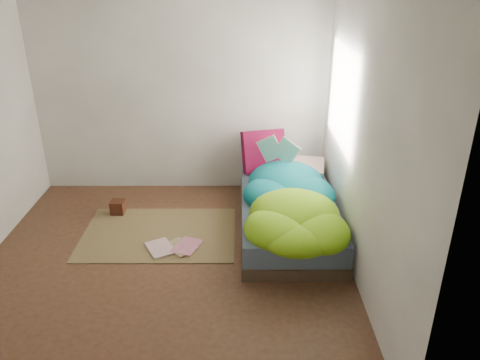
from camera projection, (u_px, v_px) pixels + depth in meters
name	position (u px, v px, depth m)	size (l,w,h in m)	color
ground	(166.00, 264.00, 4.46)	(3.50, 3.50, 0.00)	#432619
room_walls	(154.00, 97.00, 3.79)	(3.54, 3.54, 2.62)	#B3B1AA
bed	(287.00, 212.00, 5.05)	(1.00, 2.00, 0.34)	#392F1F
duvet	(291.00, 193.00, 4.71)	(0.96, 1.84, 0.34)	#07526F
rug	(159.00, 234.00, 4.96)	(1.60, 1.10, 0.01)	brown
pillow_floral	(298.00, 168.00, 5.55)	(0.60, 0.37, 0.13)	beige
pillow_magenta	(264.00, 151.00, 5.55)	(0.50, 0.16, 0.50)	#49041D
open_book	(278.00, 142.00, 5.22)	(0.41, 0.09, 0.25)	green
wooden_box	(118.00, 207.00, 5.34)	(0.15, 0.15, 0.15)	#3B130D
floor_book_a	(149.00, 251.00, 4.62)	(0.23, 0.32, 0.02)	beige
floor_book_b	(177.00, 244.00, 4.73)	(0.23, 0.31, 0.03)	pink
floor_book_c	(171.00, 252.00, 4.61)	(0.22, 0.31, 0.02)	#9D8467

